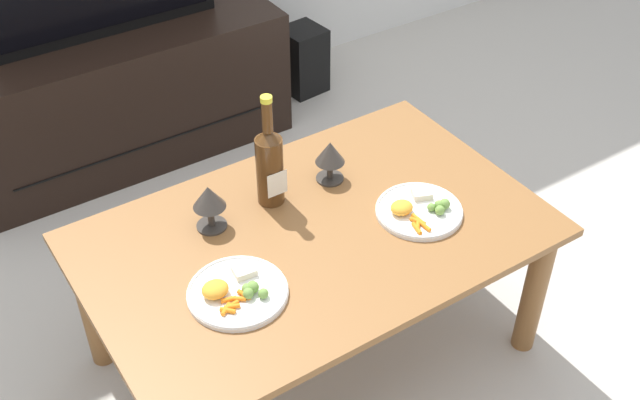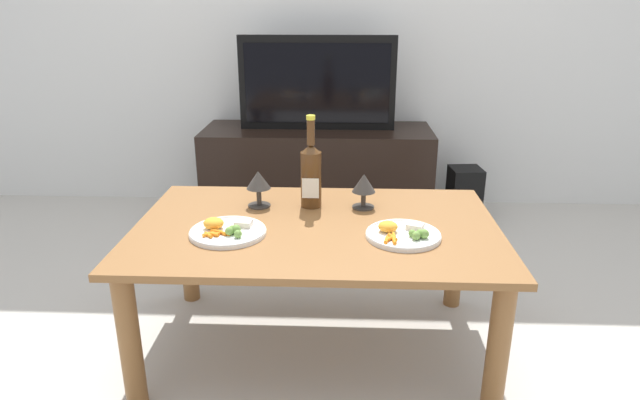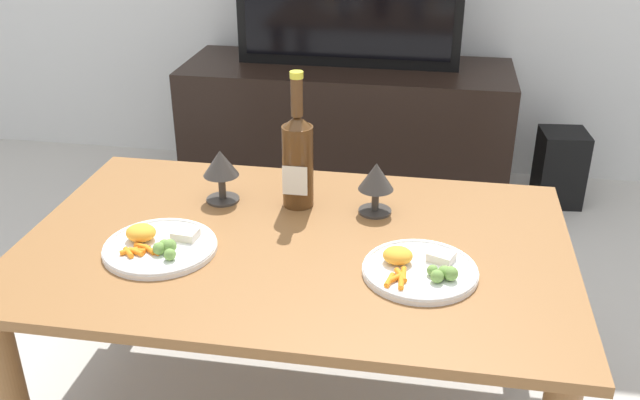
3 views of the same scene
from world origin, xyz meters
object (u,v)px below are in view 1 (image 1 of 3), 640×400
(goblet_left, at_px, (209,200))
(dinner_plate_right, at_px, (419,210))
(dinner_plate_left, at_px, (237,291))
(goblet_right, at_px, (330,155))
(tv_stand, at_px, (120,95))
(wine_bottle, at_px, (269,163))
(floor_speaker, at_px, (303,60))
(dining_table, at_px, (314,253))

(goblet_left, xyz_separation_m, dinner_plate_right, (0.52, -0.27, -0.08))
(dinner_plate_left, bearing_deg, goblet_left, 75.88)
(goblet_right, relative_size, dinner_plate_right, 0.54)
(tv_stand, bearing_deg, dinner_plate_right, -76.32)
(wine_bottle, bearing_deg, floor_speaker, 54.32)
(tv_stand, relative_size, floor_speaker, 4.27)
(dining_table, bearing_deg, dinner_plate_left, -162.00)
(tv_stand, distance_m, dinner_plate_right, 1.52)
(wine_bottle, bearing_deg, goblet_right, -2.85)
(floor_speaker, relative_size, dinner_plate_left, 1.20)
(goblet_right, relative_size, dinner_plate_left, 0.52)
(dining_table, height_order, floor_speaker, dining_table)
(goblet_left, distance_m, dinner_plate_left, 0.29)
(goblet_right, bearing_deg, wine_bottle, 177.15)
(goblet_left, height_order, goblet_right, goblet_left)
(dining_table, xyz_separation_m, wine_bottle, (-0.03, 0.19, 0.21))
(goblet_right, height_order, dinner_plate_right, goblet_right)
(tv_stand, xyz_separation_m, goblet_left, (-0.17, -1.19, 0.33))
(tv_stand, distance_m, goblet_left, 1.24)
(goblet_right, distance_m, dinner_plate_left, 0.55)
(goblet_left, bearing_deg, wine_bottle, 2.85)
(tv_stand, relative_size, wine_bottle, 3.78)
(tv_stand, height_order, dinner_plate_left, dinner_plate_left)
(floor_speaker, bearing_deg, goblet_left, -136.98)
(dining_table, xyz_separation_m, tv_stand, (-0.06, 1.36, -0.15))
(dinner_plate_left, bearing_deg, tv_stand, 80.82)
(tv_stand, xyz_separation_m, dinner_plate_right, (0.36, -1.46, 0.25))
(dining_table, height_order, dinner_plate_right, dinner_plate_right)
(goblet_left, xyz_separation_m, dinner_plate_left, (-0.07, -0.27, -0.08))
(dining_table, relative_size, goblet_right, 9.51)
(wine_bottle, height_order, dinner_plate_right, wine_bottle)
(goblet_left, height_order, dinner_plate_right, goblet_left)
(goblet_left, relative_size, goblet_right, 1.04)
(floor_speaker, distance_m, dinner_plate_right, 1.61)
(dinner_plate_right, bearing_deg, floor_speaker, 70.10)
(goblet_left, distance_m, goblet_right, 0.40)
(dinner_plate_left, bearing_deg, dining_table, 18.00)
(dining_table, distance_m, goblet_right, 0.30)
(floor_speaker, relative_size, dinner_plate_right, 1.25)
(dining_table, distance_m, dinner_plate_right, 0.32)
(goblet_left, bearing_deg, floor_speaker, 48.73)
(goblet_right, bearing_deg, dinner_plate_right, -65.72)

